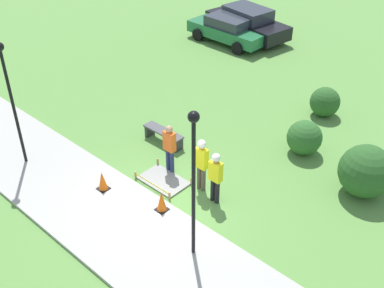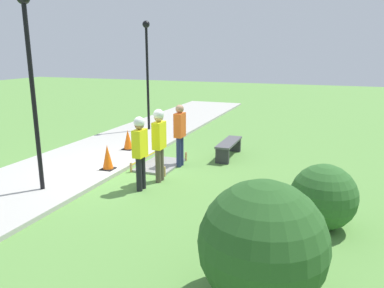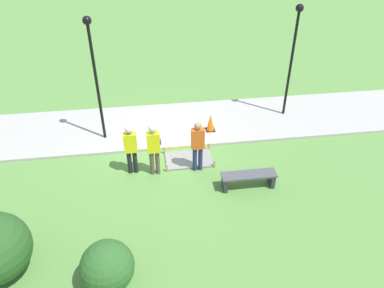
{
  "view_description": "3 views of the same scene",
  "coord_description": "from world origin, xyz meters",
  "px_view_note": "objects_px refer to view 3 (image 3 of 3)",
  "views": [
    {
      "loc": [
        8.09,
        -7.69,
        9.68
      ],
      "look_at": [
        -0.75,
        1.92,
        0.92
      ],
      "focal_mm": 45.0,
      "sensor_mm": 36.0,
      "label": 1
    },
    {
      "loc": [
        8.42,
        5.18,
        3.23
      ],
      "look_at": [
        -0.5,
        1.84,
        0.85
      ],
      "focal_mm": 35.0,
      "sensor_mm": 36.0,
      "label": 2
    },
    {
      "loc": [
        0.39,
        10.72,
        7.57
      ],
      "look_at": [
        -0.94,
        1.16,
        0.96
      ],
      "focal_mm": 35.0,
      "sensor_mm": 36.0,
      "label": 3
    }
  ],
  "objects_px": {
    "worker_supervisor": "(131,145)",
    "worker_assistant": "(153,145)",
    "traffic_cone_far_patch": "(156,135)",
    "park_bench": "(249,178)",
    "traffic_cone_near_patch": "(210,123)",
    "bystander_in_orange_shirt": "(198,144)",
    "lamppost_far": "(294,47)",
    "lamppost_near": "(94,64)"
  },
  "relations": [
    {
      "from": "worker_supervisor",
      "to": "worker_assistant",
      "type": "height_order",
      "value": "worker_assistant"
    },
    {
      "from": "traffic_cone_far_patch",
      "to": "worker_supervisor",
      "type": "bearing_deg",
      "value": 60.4
    },
    {
      "from": "worker_assistant",
      "to": "park_bench",
      "type": "bearing_deg",
      "value": 158.99
    },
    {
      "from": "traffic_cone_near_patch",
      "to": "worker_assistant",
      "type": "height_order",
      "value": "worker_assistant"
    },
    {
      "from": "traffic_cone_far_patch",
      "to": "bystander_in_orange_shirt",
      "type": "height_order",
      "value": "bystander_in_orange_shirt"
    },
    {
      "from": "bystander_in_orange_shirt",
      "to": "traffic_cone_far_patch",
      "type": "bearing_deg",
      "value": -52.21
    },
    {
      "from": "traffic_cone_near_patch",
      "to": "lamppost_far",
      "type": "xyz_separation_m",
      "value": [
        -3.13,
        -0.83,
        2.43
      ]
    },
    {
      "from": "traffic_cone_near_patch",
      "to": "worker_supervisor",
      "type": "relative_size",
      "value": 0.37
    },
    {
      "from": "worker_supervisor",
      "to": "traffic_cone_near_patch",
      "type": "bearing_deg",
      "value": -145.1
    },
    {
      "from": "worker_supervisor",
      "to": "bystander_in_orange_shirt",
      "type": "xyz_separation_m",
      "value": [
        -2.07,
        0.15,
        -0.04
      ]
    },
    {
      "from": "worker_assistant",
      "to": "lamppost_near",
      "type": "xyz_separation_m",
      "value": [
        1.69,
        -2.22,
        1.78
      ]
    },
    {
      "from": "bystander_in_orange_shirt",
      "to": "park_bench",
      "type": "bearing_deg",
      "value": 142.54
    },
    {
      "from": "bystander_in_orange_shirt",
      "to": "lamppost_far",
      "type": "xyz_separation_m",
      "value": [
        -3.94,
        -2.99,
        1.84
      ]
    },
    {
      "from": "bystander_in_orange_shirt",
      "to": "lamppost_far",
      "type": "bearing_deg",
      "value": -142.78
    },
    {
      "from": "worker_supervisor",
      "to": "lamppost_far",
      "type": "height_order",
      "value": "lamppost_far"
    },
    {
      "from": "park_bench",
      "to": "worker_assistant",
      "type": "relative_size",
      "value": 0.9
    },
    {
      "from": "worker_supervisor",
      "to": "bystander_in_orange_shirt",
      "type": "relative_size",
      "value": 0.99
    },
    {
      "from": "worker_assistant",
      "to": "lamppost_near",
      "type": "distance_m",
      "value": 3.31
    },
    {
      "from": "traffic_cone_near_patch",
      "to": "bystander_in_orange_shirt",
      "type": "xyz_separation_m",
      "value": [
        0.81,
        2.16,
        0.59
      ]
    },
    {
      "from": "lamppost_near",
      "to": "park_bench",
      "type": "bearing_deg",
      "value": 143.67
    },
    {
      "from": "traffic_cone_far_patch",
      "to": "lamppost_far",
      "type": "bearing_deg",
      "value": -165.01
    },
    {
      "from": "bystander_in_orange_shirt",
      "to": "lamppost_near",
      "type": "xyz_separation_m",
      "value": [
        3.06,
        -2.21,
        1.88
      ]
    },
    {
      "from": "traffic_cone_near_patch",
      "to": "lamppost_near",
      "type": "height_order",
      "value": "lamppost_near"
    },
    {
      "from": "worker_assistant",
      "to": "lamppost_near",
      "type": "relative_size",
      "value": 0.43
    },
    {
      "from": "park_bench",
      "to": "lamppost_near",
      "type": "height_order",
      "value": "lamppost_near"
    },
    {
      "from": "traffic_cone_near_patch",
      "to": "bystander_in_orange_shirt",
      "type": "relative_size",
      "value": 0.37
    },
    {
      "from": "park_bench",
      "to": "bystander_in_orange_shirt",
      "type": "relative_size",
      "value": 0.94
    },
    {
      "from": "traffic_cone_far_patch",
      "to": "worker_supervisor",
      "type": "relative_size",
      "value": 0.38
    },
    {
      "from": "park_bench",
      "to": "lamppost_near",
      "type": "relative_size",
      "value": 0.38
    },
    {
      "from": "worker_supervisor",
      "to": "bystander_in_orange_shirt",
      "type": "height_order",
      "value": "bystander_in_orange_shirt"
    },
    {
      "from": "lamppost_near",
      "to": "lamppost_far",
      "type": "xyz_separation_m",
      "value": [
        -7.0,
        -0.78,
        -0.05
      ]
    },
    {
      "from": "traffic_cone_far_patch",
      "to": "worker_assistant",
      "type": "bearing_deg",
      "value": 85.57
    },
    {
      "from": "traffic_cone_far_patch",
      "to": "lamppost_near",
      "type": "height_order",
      "value": "lamppost_near"
    },
    {
      "from": "worker_supervisor",
      "to": "lamppost_near",
      "type": "bearing_deg",
      "value": -64.19
    },
    {
      "from": "traffic_cone_far_patch",
      "to": "worker_supervisor",
      "type": "distance_m",
      "value": 1.78
    },
    {
      "from": "park_bench",
      "to": "worker_assistant",
      "type": "distance_m",
      "value": 3.06
    },
    {
      "from": "park_bench",
      "to": "lamppost_near",
      "type": "bearing_deg",
      "value": -36.33
    },
    {
      "from": "traffic_cone_near_patch",
      "to": "park_bench",
      "type": "xyz_separation_m",
      "value": [
        -0.59,
        3.23,
        -0.07
      ]
    },
    {
      "from": "bystander_in_orange_shirt",
      "to": "lamppost_far",
      "type": "distance_m",
      "value": 5.28
    },
    {
      "from": "traffic_cone_far_patch",
      "to": "lamppost_near",
      "type": "distance_m",
      "value": 3.12
    },
    {
      "from": "bystander_in_orange_shirt",
      "to": "lamppost_near",
      "type": "relative_size",
      "value": 0.41
    },
    {
      "from": "park_bench",
      "to": "worker_assistant",
      "type": "xyz_separation_m",
      "value": [
        2.77,
        -1.06,
        0.76
      ]
    }
  ]
}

